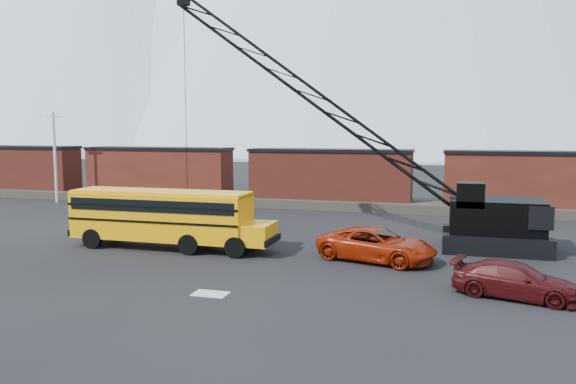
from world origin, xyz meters
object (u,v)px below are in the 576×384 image
Objects in this scene: crawler_crane at (334,110)px; maroon_suv at (515,280)px; school_bus at (167,216)px; red_pickup at (377,245)px.

maroon_suv is at bearing -46.18° from crawler_crane.
school_bus reaches higher than maroon_suv.
maroon_suv is (17.43, -4.45, -1.10)m from school_bus.
school_bus is 2.44× the size of maroon_suv.
school_bus is 11.52m from red_pickup.
maroon_suv is at bearing -14.33° from school_bus.
school_bus is 0.53× the size of crawler_crane.
crawler_crane is at bearing 58.11° from maroon_suv.
red_pickup is 8.96m from crawler_crane.
red_pickup is at bearing -56.82° from crawler_crane.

